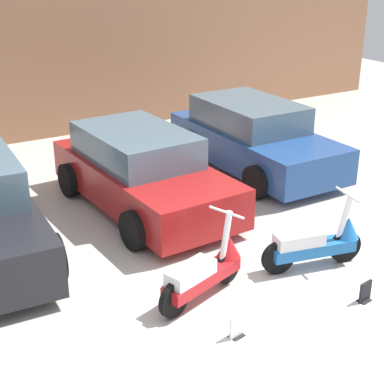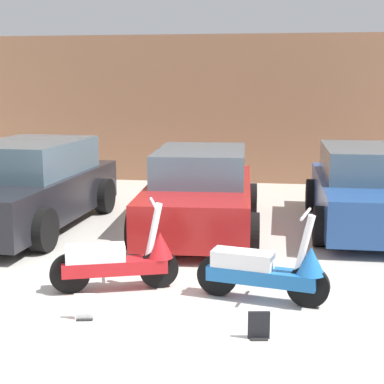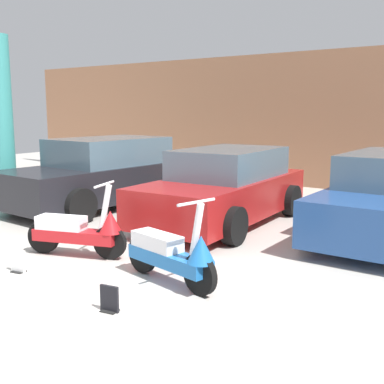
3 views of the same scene
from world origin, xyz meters
TOP-DOWN VIEW (x-y plane):
  - ground_plane at (0.00, 0.00)m, footprint 28.00×28.00m
  - wall_back at (0.00, 8.02)m, footprint 19.60×0.12m
  - scooter_front_left at (-0.16, 0.69)m, footprint 1.39×0.70m
  - scooter_front_right at (1.48, 0.56)m, footprint 1.42×0.61m
  - car_rear_center at (0.38, 3.50)m, footprint 1.94×3.79m
  - car_rear_right at (3.01, 4.07)m, footprint 1.84×3.78m
  - placard_near_left_scooter at (-0.30, -0.17)m, footprint 0.20×0.15m
  - placard_near_right_scooter at (1.42, -0.38)m, footprint 0.20×0.14m

SIDE VIEW (x-z plane):
  - ground_plane at x=0.00m, z-range 0.00..0.00m
  - placard_near_left_scooter at x=-0.30m, z-range -0.02..0.24m
  - placard_near_right_scooter at x=1.42m, z-range -0.02..0.24m
  - scooter_front_left at x=-0.16m, z-range -0.15..0.86m
  - scooter_front_right at x=1.48m, z-range -0.15..0.86m
  - car_rear_center at x=0.38m, z-range -0.03..1.24m
  - car_rear_right at x=3.01m, z-range -0.03..1.25m
  - wall_back at x=0.00m, z-range 0.00..3.34m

